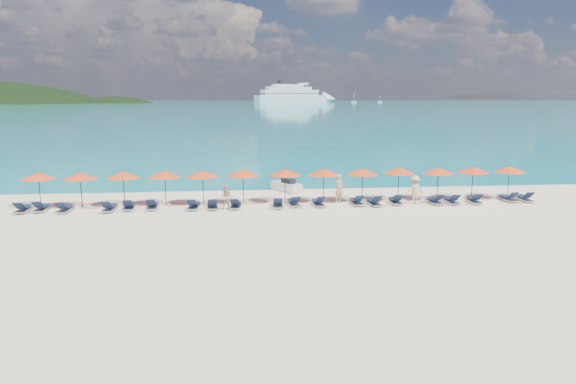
{
  "coord_description": "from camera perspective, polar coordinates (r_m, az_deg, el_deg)",
  "views": [
    {
      "loc": [
        -2.75,
        -25.43,
        6.85
      ],
      "look_at": [
        0.0,
        3.0,
        1.2
      ],
      "focal_mm": 30.0,
      "sensor_mm": 36.0,
      "label": 1
    }
  ],
  "objects": [
    {
      "name": "umbrella_5",
      "position": [
        31.37,
        -5.35,
        2.28
      ],
      "size": [
        2.1,
        2.1,
        2.28
      ],
      "color": "black",
      "rests_on": "ground"
    },
    {
      "name": "lounger_9",
      "position": [
        30.34,
        -1.21,
        -1.41
      ],
      "size": [
        0.75,
        1.74,
        0.66
      ],
      "rotation": [
        0.0,
        0.0,
        -0.08
      ],
      "color": "silver",
      "rests_on": "ground"
    },
    {
      "name": "beachgoer_b",
      "position": [
        29.9,
        -7.27,
        -0.61
      ],
      "size": [
        0.82,
        0.55,
        1.57
      ],
      "primitive_type": "imported",
      "rotation": [
        0.0,
        0.0,
        -0.15
      ],
      "color": "#DCB78C",
      "rests_on": "ground"
    },
    {
      "name": "umbrella_6",
      "position": [
        31.53,
        -0.36,
        2.37
      ],
      "size": [
        2.1,
        2.1,
        2.28
      ],
      "color": "black",
      "rests_on": "ground"
    },
    {
      "name": "lounger_5",
      "position": [
        31.11,
        -15.8,
        -1.52
      ],
      "size": [
        0.68,
        1.72,
        0.66
      ],
      "rotation": [
        0.0,
        0.0,
        0.03
      ],
      "color": "silver",
      "rests_on": "ground"
    },
    {
      "name": "lounger_8",
      "position": [
        30.3,
        -6.22,
        -1.49
      ],
      "size": [
        0.79,
        1.75,
        0.66
      ],
      "rotation": [
        0.0,
        0.0,
        -0.1
      ],
      "color": "silver",
      "rests_on": "ground"
    },
    {
      "name": "lounger_1",
      "position": [
        32.97,
        -27.19,
        -1.64
      ],
      "size": [
        0.71,
        1.73,
        0.66
      ],
      "rotation": [
        0.0,
        0.0,
        0.06
      ],
      "color": "silver",
      "rests_on": "ground"
    },
    {
      "name": "jetski",
      "position": [
        35.61,
        -0.16,
        0.73
      ],
      "size": [
        2.24,
        2.73,
        0.93
      ],
      "rotation": [
        0.0,
        0.0,
        0.57
      ],
      "color": "silver",
      "rests_on": "ground"
    },
    {
      "name": "sailboat_far",
      "position": [
        616.39,
        10.85,
        10.45
      ],
      "size": [
        5.11,
        1.7,
        9.37
      ],
      "color": "silver",
      "rests_on": "ground"
    },
    {
      "name": "umbrella_10",
      "position": [
        33.84,
        17.4,
        2.46
      ],
      "size": [
        2.1,
        2.1,
        2.28
      ],
      "color": "black",
      "rests_on": "ground"
    },
    {
      "name": "umbrella_0",
      "position": [
        33.85,
        -27.5,
        1.71
      ],
      "size": [
        2.1,
        2.1,
        2.28
      ],
      "color": "black",
      "rests_on": "ground"
    },
    {
      "name": "lounger_10",
      "position": [
        30.78,
        0.69,
        -1.22
      ],
      "size": [
        0.79,
        1.75,
        0.66
      ],
      "rotation": [
        0.0,
        0.0,
        0.1
      ],
      "color": "silver",
      "rests_on": "ground"
    },
    {
      "name": "lounger_7",
      "position": [
        30.37,
        -8.96,
        -1.53
      ],
      "size": [
        0.76,
        1.75,
        0.66
      ],
      "rotation": [
        0.0,
        0.0,
        0.08
      ],
      "color": "silver",
      "rests_on": "ground"
    },
    {
      "name": "beachgoer_a",
      "position": [
        31.76,
        6.08,
        0.42
      ],
      "size": [
        0.83,
        0.78,
        1.9
      ],
      "primitive_type": "imported",
      "rotation": [
        0.0,
        0.0,
        0.64
      ],
      "color": "#DCB78C",
      "rests_on": "ground"
    },
    {
      "name": "beachgoer_c",
      "position": [
        32.29,
        14.78,
        0.27
      ],
      "size": [
        1.3,
        0.79,
        1.88
      ],
      "primitive_type": "imported",
      "rotation": [
        0.0,
        0.0,
        3.33
      ],
      "color": "#DCB78C",
      "rests_on": "ground"
    },
    {
      "name": "sea",
      "position": [
        685.47,
        -5.38,
        10.57
      ],
      "size": [
        1600.0,
        1300.0,
        0.01
      ],
      "primitive_type": "cube",
      "color": "#1FA9B2",
      "rests_on": "ground"
    },
    {
      "name": "umbrella_7",
      "position": [
        31.7,
        4.28,
        2.39
      ],
      "size": [
        2.1,
        2.1,
        2.28
      ],
      "color": "black",
      "rests_on": "ground"
    },
    {
      "name": "sailboat_near",
      "position": [
        599.07,
        7.81,
        10.55
      ],
      "size": [
        6.26,
        2.09,
        11.48
      ],
      "color": "silver",
      "rests_on": "ground"
    },
    {
      "name": "umbrella_3",
      "position": [
        31.77,
        -14.4,
        2.08
      ],
      "size": [
        2.1,
        2.1,
        2.28
      ],
      "color": "black",
      "rests_on": "ground"
    },
    {
      "name": "lounger_11",
      "position": [
        30.83,
        3.63,
        -1.22
      ],
      "size": [
        0.76,
        1.75,
        0.66
      ],
      "rotation": [
        0.0,
        0.0,
        0.08
      ],
      "color": "silver",
      "rests_on": "ground"
    },
    {
      "name": "lounger_15",
      "position": [
        32.8,
        16.98,
        -0.94
      ],
      "size": [
        0.73,
        1.74,
        0.66
      ],
      "rotation": [
        0.0,
        0.0,
        0.06
      ],
      "color": "silver",
      "rests_on": "ground"
    },
    {
      "name": "umbrella_9",
      "position": [
        33.13,
        13.02,
        2.51
      ],
      "size": [
        2.1,
        2.1,
        2.28
      ],
      "color": "black",
      "rests_on": "ground"
    },
    {
      "name": "lounger_12",
      "position": [
        31.4,
        8.12,
        -1.09
      ],
      "size": [
        0.68,
        1.72,
        0.66
      ],
      "rotation": [
        0.0,
        0.0,
        0.03
      ],
      "color": "silver",
      "rests_on": "ground"
    },
    {
      "name": "ground",
      "position": [
        26.48,
        0.63,
        -3.8
      ],
      "size": [
        1400.0,
        1400.0,
        0.0
      ],
      "primitive_type": "plane",
      "color": "beige"
    },
    {
      "name": "umbrella_12",
      "position": [
        36.19,
        24.79,
        2.48
      ],
      "size": [
        2.1,
        2.1,
        2.28
      ],
      "color": "black",
      "rests_on": "ground"
    },
    {
      "name": "lounger_3",
      "position": [
        31.34,
        -20.42,
        -1.71
      ],
      "size": [
        0.7,
        1.73,
        0.66
      ],
      "rotation": [
        0.0,
        0.0,
        -0.05
      ],
      "color": "silver",
      "rests_on": "ground"
    },
    {
      "name": "umbrella_1",
      "position": [
        32.78,
        -23.44,
        1.78
      ],
      "size": [
        2.1,
        2.1,
        2.28
      ],
      "color": "black",
      "rests_on": "ground"
    },
    {
      "name": "lounger_2",
      "position": [
        32.11,
        -24.95,
        -1.76
      ],
      "size": [
        0.72,
        1.73,
        0.66
      ],
      "rotation": [
        0.0,
        0.0,
        -0.06
      ],
      "color": "silver",
      "rests_on": "ground"
    },
    {
      "name": "umbrella_8",
      "position": [
        32.23,
        8.84,
        2.43
      ],
      "size": [
        2.1,
        2.1,
        2.28
      ],
      "color": "black",
      "rests_on": "ground"
    },
    {
      "name": "lounger_4",
      "position": [
        31.35,
        -18.33,
        -1.57
      ],
      "size": [
        0.79,
        1.75,
        0.66
      ],
      "rotation": [
        0.0,
        0.0,
        0.1
      ],
      "color": "silver",
      "rests_on": "ground"
    },
    {
      "name": "lounger_14",
      "position": [
        32.11,
        12.61,
        -0.97
      ],
      "size": [
        0.7,
        1.73,
        0.66
      ],
      "rotation": [
        0.0,
        0.0,
        -0.04
      ],
      "color": "silver",
      "rests_on": "ground"
    },
    {
      "name": "lounger_17",
      "position": [
        33.84,
        21.17,
        -0.85
      ],
      "size": [
        0.78,
        1.75,
        0.66
      ],
      "rotation": [
        0.0,
        0.0,
        -0.1
      ],
      "color": "silver",
      "rests_on": "ground"
    },
    {
      "name": "lounger_0",
      "position": [
        33.23,
        -28.91,
        -1.71
      ],
      "size": [
        0.69,
        1.72,
        0.66
      ],
      "rotation": [
        0.0,
        0.0,
        0.04
      ],
      "color": "silver",
      "rests_on": "ground"
    },
    {
      "name": "cruise_ship",
      "position": [
        638.85,
        1.22,
        11.34
      ],
      "size": [
        115.49,
        63.32,
        32.73
      ],
      "rotation": [
        0.0,
        0.0,
        0.4
      ],
      "color": "silver",
      "rests_on": "ground"
    },
    {
      "name": "umbrella_11",
      "position": [
        34.95,
        21.1,
        2.49
      ],
      "size": [
        2.1,
        2.1,
        2.28
      ],
      "color": "black",
      "rests_on": "ground"
    },
    {
      "name": "lounger_19",
      "position": [
        35.85,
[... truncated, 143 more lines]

